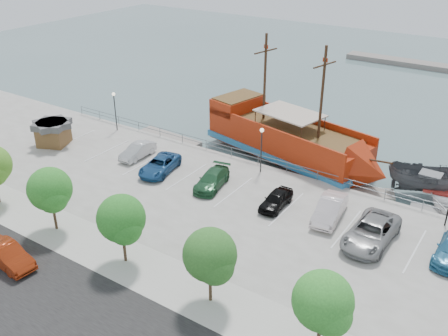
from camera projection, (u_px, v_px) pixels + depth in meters
The scene contains 23 objects.
ground at pixel (221, 213), 41.09m from camera, with size 160.00×160.00×0.00m, color #4B6567.
street at pixel (66, 320), 28.74m from camera, with size 100.00×8.00×0.04m, color black.
sidewalk at pixel (137, 266), 33.20m from camera, with size 100.00×4.00×0.05m, color #B3AEA4.
seawall_railing at pixel (268, 161), 46.21m from camera, with size 50.00×0.06×1.00m.
pirate_ship at pixel (298, 144), 48.35m from camera, with size 20.26×9.48×12.55m.
patrol_boat at pixel (429, 182), 42.88m from camera, with size 2.65×7.06×2.73m, color #45474B.
speedboat at pixel (448, 196), 42.11m from camera, with size 4.78×6.70×1.39m, color white.
dock_west at pixel (168, 138), 54.30m from camera, with size 7.76×2.22×0.44m, color gray.
dock_mid at pixel (357, 192), 43.79m from camera, with size 6.40×1.83×0.37m, color gray.
shed at pixel (53, 132), 50.41m from camera, with size 3.95×3.95×2.48m.
street_sedan at pixel (8, 255), 33.03m from camera, with size 1.58×4.52×1.49m, color maroon.
lamp_post_left at pixel (115, 105), 53.06m from camera, with size 0.36×0.36×4.28m.
lamp_post_mid at pixel (261, 142), 44.15m from camera, with size 0.36×0.36×4.28m.
tree_c at pixel (50, 191), 35.55m from camera, with size 3.30×3.20×5.00m.
tree_d at pixel (122, 221), 32.09m from camera, with size 3.30×3.20×5.00m.
tree_e at pixel (211, 257), 28.63m from camera, with size 3.30×3.20×5.00m.
tree_f at pixel (325, 304), 25.17m from camera, with size 3.30×3.20×5.00m.
parked_car_b at pixel (138, 151), 47.93m from camera, with size 1.44×4.14×1.36m, color #BBBBBB.
parked_car_c at pixel (160, 165), 45.16m from camera, with size 2.29×4.97×1.38m, color navy.
parked_car_d at pixel (212, 180), 42.68m from camera, with size 1.92×4.72×1.37m, color #245933.
parked_car_e at pixel (276, 200), 39.70m from camera, with size 1.57×3.91×1.33m, color black.
parked_car_f at pixel (330, 209), 38.13m from camera, with size 1.72×4.94×1.63m, color silver.
parked_car_g at pixel (371, 232), 35.28m from camera, with size 2.79×6.04×1.68m, color gray.
Camera 1 is at (19.64, -29.03, 20.77)m, focal length 40.00 mm.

